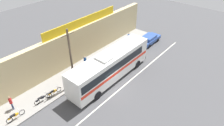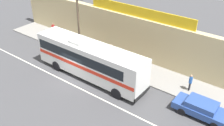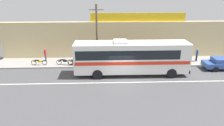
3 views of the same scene
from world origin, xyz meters
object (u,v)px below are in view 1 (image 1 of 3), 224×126
(pedestrian_far_right, at_px, (129,37))
(parked_car, at_px, (149,39))
(motorcycle_red, at_px, (15,116))
(motorcycle_black, at_px, (54,92))
(intercity_bus, at_px, (110,65))
(pedestrian_far_left, at_px, (11,102))
(motorcycle_blue, at_px, (42,98))
(utility_pole, at_px, (71,58))
(pedestrian_by_curb, at_px, (85,61))

(pedestrian_far_right, bearing_deg, parked_car, -50.90)
(motorcycle_red, bearing_deg, motorcycle_black, -1.25)
(motorcycle_red, height_order, motorcycle_black, same)
(intercity_bus, relative_size, motorcycle_red, 6.35)
(parked_car, height_order, pedestrian_far_left, pedestrian_far_left)
(pedestrian_far_left, distance_m, pedestrian_far_right, 19.03)
(motorcycle_blue, xyz_separation_m, pedestrian_far_left, (-2.55, 1.37, 0.55))
(parked_car, relative_size, pedestrian_far_right, 2.74)
(utility_pole, xyz_separation_m, pedestrian_by_curb, (3.24, 1.51, -2.67))
(intercity_bus, distance_m, utility_pole, 4.71)
(pedestrian_far_right, bearing_deg, motorcycle_blue, -177.63)
(parked_car, distance_m, pedestrian_by_curb, 11.61)
(utility_pole, height_order, pedestrian_far_right, utility_pole)
(pedestrian_far_left, bearing_deg, pedestrian_far_right, -2.08)
(pedestrian_by_curb, bearing_deg, parked_car, -14.25)
(intercity_bus, height_order, pedestrian_by_curb, intercity_bus)
(utility_pole, distance_m, motorcycle_black, 4.21)
(pedestrian_far_left, xyz_separation_m, pedestrian_far_right, (19.02, -0.69, -0.02))
(motorcycle_black, distance_m, motorcycle_blue, 1.40)
(pedestrian_far_right, bearing_deg, pedestrian_far_left, 177.92)
(utility_pole, height_order, motorcycle_red, utility_pole)
(pedestrian_far_left, bearing_deg, parked_car, -8.68)
(parked_car, bearing_deg, intercity_bus, -174.04)
(motorcycle_blue, distance_m, pedestrian_far_left, 2.95)
(pedestrian_far_left, height_order, pedestrian_by_curb, pedestrian_by_curb)
(parked_car, relative_size, utility_pole, 0.64)
(motorcycle_black, relative_size, pedestrian_far_left, 1.12)
(parked_car, xyz_separation_m, pedestrian_by_curb, (-11.25, 2.86, 0.41))
(pedestrian_far_right, bearing_deg, intercity_bus, -157.48)
(utility_pole, distance_m, motorcycle_red, 7.77)
(motorcycle_black, bearing_deg, motorcycle_red, 178.75)
(parked_car, height_order, motorcycle_red, parked_car)
(parked_car, bearing_deg, pedestrian_by_curb, 165.75)
(intercity_bus, bearing_deg, utility_pole, 145.31)
(parked_car, xyz_separation_m, pedestrian_far_right, (-2.05, 2.53, 0.36))
(pedestrian_far_right, bearing_deg, motorcycle_red, -177.85)
(utility_pole, distance_m, motorcycle_blue, 5.21)
(utility_pole, bearing_deg, pedestrian_far_left, 164.16)
(pedestrian_far_right, relative_size, pedestrian_by_curb, 0.95)
(utility_pole, bearing_deg, pedestrian_by_curb, 24.98)
(motorcycle_red, xyz_separation_m, pedestrian_by_curb, (10.28, 1.06, 0.59))
(motorcycle_red, distance_m, motorcycle_black, 4.40)
(pedestrian_far_left, xyz_separation_m, pedestrian_by_curb, (9.82, -0.36, 0.03))
(motorcycle_red, distance_m, pedestrian_far_right, 19.49)
(motorcycle_red, bearing_deg, parked_car, -4.77)
(motorcycle_blue, relative_size, pedestrian_by_curb, 1.12)
(pedestrian_far_right, bearing_deg, motorcycle_black, -176.86)
(parked_car, distance_m, motorcycle_blue, 18.61)
(motorcycle_blue, xyz_separation_m, pedestrian_by_curb, (7.27, 1.01, 0.59))
(utility_pole, bearing_deg, motorcycle_black, 172.44)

